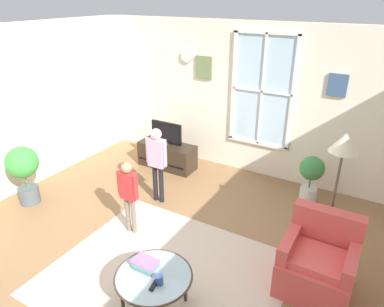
% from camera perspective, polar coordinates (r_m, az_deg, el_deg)
% --- Properties ---
extents(ground_plane, '(6.55, 6.35, 0.02)m').
position_cam_1_polar(ground_plane, '(4.56, -5.86, -17.24)').
color(ground_plane, olive).
extents(back_wall, '(5.95, 0.17, 2.63)m').
position_cam_1_polar(back_wall, '(6.23, 9.76, 8.47)').
color(back_wall, silver).
rests_on(back_wall, ground_plane).
extents(area_rug, '(2.63, 2.25, 0.01)m').
position_cam_1_polar(area_rug, '(4.38, -4.27, -19.06)').
color(area_rug, '#C6B29E').
rests_on(area_rug, ground_plane).
extents(tv_stand, '(1.09, 0.44, 0.47)m').
position_cam_1_polar(tv_stand, '(6.63, -4.05, -0.31)').
color(tv_stand, '#2D2319').
rests_on(tv_stand, ground_plane).
extents(television, '(0.62, 0.08, 0.43)m').
position_cam_1_polar(television, '(6.45, -4.18, 3.37)').
color(television, '#4C4C4C').
rests_on(television, tv_stand).
extents(armchair, '(0.76, 0.74, 0.87)m').
position_cam_1_polar(armchair, '(4.26, 19.80, -16.44)').
color(armchair, '#D14C47').
rests_on(armchair, ground_plane).
extents(coffee_table, '(0.80, 0.80, 0.44)m').
position_cam_1_polar(coffee_table, '(3.78, -6.27, -19.39)').
color(coffee_table, '#99B2B7').
rests_on(coffee_table, ground_plane).
extents(book_stack, '(0.26, 0.19, 0.09)m').
position_cam_1_polar(book_stack, '(3.82, -7.59, -17.39)').
color(book_stack, '#8D6EBE').
rests_on(book_stack, coffee_table).
extents(cup, '(0.07, 0.07, 0.10)m').
position_cam_1_polar(cup, '(3.64, -5.32, -19.79)').
color(cup, '#334C8C').
rests_on(cup, coffee_table).
extents(remote_near_books, '(0.07, 0.15, 0.02)m').
position_cam_1_polar(remote_near_books, '(3.65, -6.24, -20.53)').
color(remote_near_books, black).
rests_on(remote_near_books, coffee_table).
extents(person_pink_shirt, '(0.37, 0.17, 1.23)m').
position_cam_1_polar(person_pink_shirt, '(5.32, -5.72, -0.59)').
color(person_pink_shirt, black).
rests_on(person_pink_shirt, ground_plane).
extents(person_red_shirt, '(0.32, 0.15, 1.06)m').
position_cam_1_polar(person_red_shirt, '(4.71, -10.31, -5.84)').
color(person_red_shirt, '#726656').
rests_on(person_red_shirt, ground_plane).
extents(potted_plant_by_window, '(0.38, 0.38, 0.76)m').
position_cam_1_polar(potted_plant_by_window, '(5.75, 18.81, -3.18)').
color(potted_plant_by_window, silver).
rests_on(potted_plant_by_window, ground_plane).
extents(potted_plant_corner, '(0.48, 0.48, 0.94)m').
position_cam_1_polar(potted_plant_corner, '(5.92, -25.73, -2.20)').
color(potted_plant_corner, '#4C565B').
rests_on(potted_plant_corner, ground_plane).
extents(floor_lamp, '(0.32, 0.32, 1.67)m').
position_cam_1_polar(floor_lamp, '(4.19, 23.21, -0.43)').
color(floor_lamp, black).
rests_on(floor_lamp, ground_plane).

